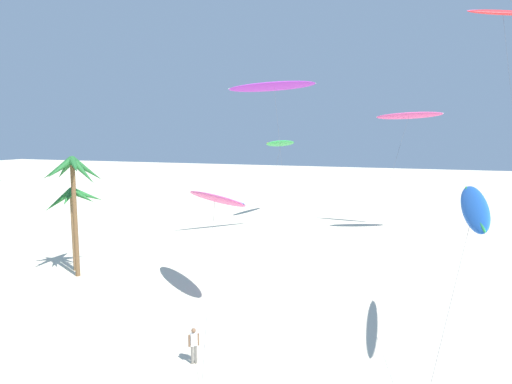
# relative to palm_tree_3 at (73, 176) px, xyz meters

# --- Properties ---
(palm_tree_3) EXTENTS (4.32, 4.75, 8.85)m
(palm_tree_3) POSITION_rel_palm_tree_3_xyz_m (0.00, 0.00, 0.00)
(palm_tree_3) COLOR brown
(palm_tree_3) RESTS_ON ground
(palm_tree_4) EXTENTS (4.55, 4.52, 6.44)m
(palm_tree_4) POSITION_rel_palm_tree_3_xyz_m (-1.11, 1.09, -2.15)
(palm_tree_4) COLOR olive
(palm_tree_4) RESTS_ON ground
(flying_kite_1) EXTENTS (6.80, 6.71, 12.88)m
(flying_kite_1) POSITION_rel_palm_tree_3_xyz_m (22.16, 24.39, 4.87)
(flying_kite_1) COLOR #EA5193
(flying_kite_1) RESTS_ON ground
(flying_kite_2) EXTENTS (2.68, 10.67, 8.19)m
(flying_kite_2) POSITION_rel_palm_tree_3_xyz_m (25.68, -3.99, -0.21)
(flying_kite_2) COLOR blue
(flying_kite_2) RESTS_ON ground
(flying_kite_3) EXTENTS (6.32, 7.83, 21.11)m
(flying_kite_3) POSITION_rel_palm_tree_3_xyz_m (29.51, 18.80, 13.19)
(flying_kite_3) COLOR red
(flying_kite_3) RESTS_ON ground
(flying_kite_6) EXTENTS (7.40, 13.03, 7.10)m
(flying_kite_6) POSITION_rel_palm_tree_3_xyz_m (11.50, -0.65, -0.99)
(flying_kite_6) COLOR #EA5193
(flying_kite_6) RESTS_ON ground
(flying_kite_7) EXTENTS (7.18, 9.98, 15.66)m
(flying_kite_7) POSITION_rel_palm_tree_3_xyz_m (10.56, 14.37, 7.30)
(flying_kite_7) COLOR purple
(flying_kite_7) RESTS_ON ground
(flying_kite_8) EXTENTS (2.68, 9.54, 9.84)m
(flying_kite_8) POSITION_rel_palm_tree_3_xyz_m (7.47, 27.00, 1.83)
(flying_kite_8) COLOR green
(flying_kite_8) RESTS_ON ground
(person_near_left) EXTENTS (0.41, 0.36, 1.68)m
(person_near_left) POSITION_rel_palm_tree_3_xyz_m (14.04, -8.48, -6.51)
(person_near_left) COLOR slate
(person_near_left) RESTS_ON ground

